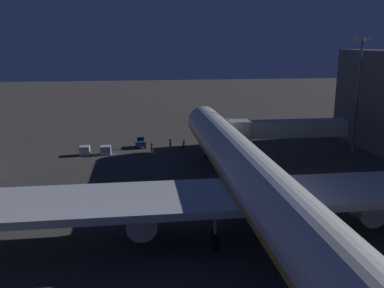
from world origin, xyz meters
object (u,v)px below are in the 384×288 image
Objects in this scene: baggage_container_mid_row at (85,151)px; ground_crew_marshaller_fwd at (152,146)px; pushback_tug at (141,143)px; ground_crew_near_nose_gear at (184,144)px; traffic_cone_nose_starboard at (189,148)px; apron_floodlight_mast at (358,87)px; baggage_container_near_belt at (106,150)px; traffic_cone_nose_port at (214,147)px; airliner_at_gate at (258,186)px; jet_bridge at (277,129)px; ground_crew_by_belt_loader at (170,142)px.

ground_crew_marshaller_fwd is (-11.09, -0.47, 0.25)m from baggage_container_mid_row.
pushback_tug is at bearing -62.06° from ground_crew_marshaller_fwd.
ground_crew_near_nose_gear reaches higher than traffic_cone_nose_starboard.
baggage_container_mid_row is at bearing 3.95° from traffic_cone_nose_starboard.
apron_floodlight_mast is at bearing 170.61° from ground_crew_near_nose_gear.
baggage_container_near_belt is 18.58m from traffic_cone_nose_port.
pushback_tug is 7.05m from baggage_container_near_belt.
airliner_at_gate is 3.66× the size of jet_bridge.
airliner_at_gate is at bearing 95.28° from ground_crew_near_nose_gear.
jet_bridge is at bearing 149.87° from pushback_tug.
baggage_container_near_belt is at bearing 5.95° from ground_crew_near_nose_gear.
pushback_tug is at bearing -4.94° from ground_crew_by_belt_loader.
traffic_cone_nose_starboard is at bearing 143.33° from ground_crew_by_belt_loader.
airliner_at_gate is at bearing 67.06° from jet_bridge.
ground_crew_by_belt_loader is at bearing -162.29° from baggage_container_near_belt.
ground_crew_near_nose_gear is 0.97× the size of ground_crew_marshaller_fwd.
traffic_cone_nose_port is at bearing -176.10° from ground_crew_marshaller_fwd.
ground_crew_near_nose_gear is 0.98× the size of ground_crew_by_belt_loader.
baggage_container_mid_row is 11.10m from ground_crew_marshaller_fwd.
apron_floodlight_mast reaches higher than ground_crew_by_belt_loader.
pushback_tug is at bearing -145.68° from baggage_container_near_belt.
jet_bridge is 10.35× the size of ground_crew_by_belt_loader.
ground_crew_by_belt_loader reaches higher than traffic_cone_nose_starboard.
apron_floodlight_mast reaches higher than ground_crew_marshaller_fwd.
airliner_at_gate is 37.52× the size of ground_crew_marshaller_fwd.
ground_crew_marshaller_fwd is (-7.68, -0.49, 0.29)m from baggage_container_near_belt.
ground_crew_by_belt_loader reaches higher than baggage_container_mid_row.
jet_bridge is 16.96m from ground_crew_near_nose_gear.
apron_floodlight_mast is 10.66× the size of ground_crew_near_nose_gear.
traffic_cone_nose_starboard is (27.70, -4.58, -10.63)m from apron_floodlight_mast.
traffic_cone_nose_port is (-5.32, 0.15, -0.70)m from ground_crew_near_nose_gear.
ground_crew_near_nose_gear is at bearing -35.24° from jet_bridge.
baggage_container_mid_row reaches higher than traffic_cone_nose_starboard.
baggage_container_mid_row is at bearing 3.16° from traffic_cone_nose_port.
baggage_container_mid_row is 0.92× the size of ground_crew_near_nose_gear.
jet_bridge is 34.06× the size of traffic_cone_nose_starboard.
baggage_container_near_belt reaches higher than traffic_cone_nose_starboard.
airliner_at_gate is 37.91× the size of ground_crew_by_belt_loader.
ground_crew_marshaller_fwd is 10.90m from traffic_cone_nose_port.
ground_crew_marshaller_fwd is 6.54m from traffic_cone_nose_starboard.
ground_crew_marshaller_fwd is (-1.85, 3.49, 0.23)m from pushback_tug.
baggage_container_mid_row is (19.74, -32.39, -4.39)m from airliner_at_gate.
ground_crew_marshaller_fwd reaches higher than ground_crew_by_belt_loader.
baggage_container_near_belt is 0.93× the size of ground_crew_by_belt_loader.
pushback_tug is (20.79, -12.07, -4.48)m from jet_bridge.
ground_crew_near_nose_gear is at bearing -9.30° from traffic_cone_nose_starboard.
ground_crew_by_belt_loader is at bearing -36.72° from jet_bridge.
ground_crew_marshaller_fwd is (5.53, 0.89, 0.03)m from ground_crew_near_nose_gear.
traffic_cone_nose_starboard is (-6.45, -0.74, -0.73)m from ground_crew_marshaller_fwd.
airliner_at_gate is 38.19m from baggage_container_mid_row.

